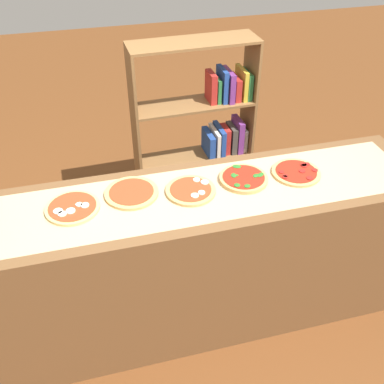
{
  "coord_description": "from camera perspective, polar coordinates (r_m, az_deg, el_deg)",
  "views": [
    {
      "loc": [
        -0.45,
        -1.73,
        2.32
      ],
      "look_at": [
        0.0,
        0.0,
        0.96
      ],
      "focal_mm": 41.75,
      "sensor_mm": 36.0,
      "label": 1
    }
  ],
  "objects": [
    {
      "name": "pizza_spinach_3",
      "position": [
        2.37,
        6.6,
        1.74
      ],
      "size": [
        0.26,
        0.26,
        0.03
      ],
      "color": "tan",
      "rests_on": "parchment_paper"
    },
    {
      "name": "pizza_pepperoni_4",
      "position": [
        2.47,
        13.16,
        2.46
      ],
      "size": [
        0.26,
        0.26,
        0.02
      ],
      "color": "tan",
      "rests_on": "parchment_paper"
    },
    {
      "name": "pizza_plain_1",
      "position": [
        2.28,
        -7.73,
        -0.1
      ],
      "size": [
        0.27,
        0.27,
        0.02
      ],
      "color": "tan",
      "rests_on": "parchment_paper"
    },
    {
      "name": "pizza_mozzarella_2",
      "position": [
        2.27,
        -0.14,
        0.22
      ],
      "size": [
        0.26,
        0.26,
        0.02
      ],
      "color": "tan",
      "rests_on": "parchment_paper"
    },
    {
      "name": "bookshelf",
      "position": [
        3.39,
        2.22,
        7.64
      ],
      "size": [
        0.89,
        0.3,
        1.34
      ],
      "color": "brown",
      "rests_on": "ground_plane"
    },
    {
      "name": "parchment_paper",
      "position": [
        2.26,
        0.0,
        -0.38
      ],
      "size": [
        2.36,
        0.47,
        0.0
      ],
      "primitive_type": "cube",
      "color": "tan",
      "rests_on": "counter"
    },
    {
      "name": "ground_plane",
      "position": [
        2.93,
        0.0,
        -15.11
      ],
      "size": [
        12.0,
        12.0,
        0.0
      ],
      "primitive_type": "plane",
      "color": "brown"
    },
    {
      "name": "pizza_mozzarella_0",
      "position": [
        2.24,
        -15.03,
        -1.95
      ],
      "size": [
        0.26,
        0.26,
        0.02
      ],
      "color": "#DBB26B",
      "rests_on": "parchment_paper"
    },
    {
      "name": "counter",
      "position": [
        2.57,
        0.0,
        -8.71
      ],
      "size": [
        2.54,
        0.59,
        0.94
      ],
      "primitive_type": "cube",
      "color": "brown",
      "rests_on": "ground_plane"
    }
  ]
}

